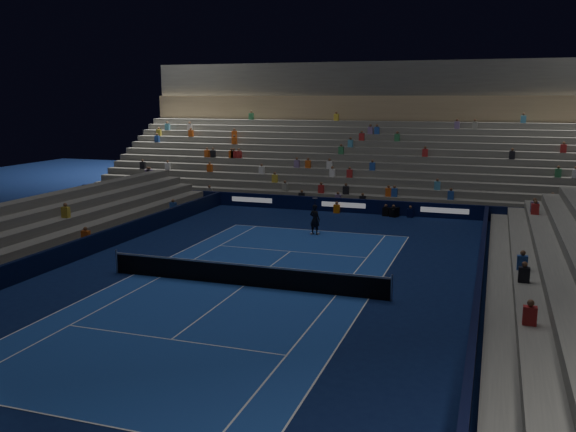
{
  "coord_description": "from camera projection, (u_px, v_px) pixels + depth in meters",
  "views": [
    {
      "loc": [
        10.01,
        -23.8,
        8.06
      ],
      "look_at": [
        0.0,
        6.0,
        2.0
      ],
      "focal_mm": 38.52,
      "sensor_mm": 36.0,
      "label": 1
    }
  ],
  "objects": [
    {
      "name": "tennis_net",
      "position": [
        244.0,
        275.0,
        26.71
      ],
      "size": [
        12.9,
        0.1,
        1.1
      ],
      "color": "#B2B2B7",
      "rests_on": "ground"
    },
    {
      "name": "grandstand_main",
      "position": [
        370.0,
        154.0,
        52.14
      ],
      "size": [
        44.0,
        15.2,
        11.2
      ],
      "color": "#63635F",
      "rests_on": "ground"
    },
    {
      "name": "court_surface",
      "position": [
        244.0,
        286.0,
        26.81
      ],
      "size": [
        10.97,
        23.77,
        0.01
      ],
      "primitive_type": "cube",
      "color": "#1B4199",
      "rests_on": "ground"
    },
    {
      "name": "grandstand_west",
      "position": [
        0.0,
        243.0,
        30.75
      ],
      "size": [
        5.0,
        37.0,
        2.5
      ],
      "color": "#60605C",
      "rests_on": "ground"
    },
    {
      "name": "broadcast_camera",
      "position": [
        394.0,
        212.0,
        42.25
      ],
      "size": [
        0.67,
        1.03,
        0.65
      ],
      "color": "black",
      "rests_on": "ground"
    },
    {
      "name": "ground",
      "position": [
        244.0,
        286.0,
        26.81
      ],
      "size": [
        90.0,
        90.0,
        0.0
      ],
      "primitive_type": "plane",
      "color": "#0B1743",
      "rests_on": "ground"
    },
    {
      "name": "sponsor_barrier_far",
      "position": [
        344.0,
        205.0,
        43.93
      ],
      "size": [
        44.0,
        0.25,
        1.0
      ],
      "primitive_type": "cube",
      "color": "black",
      "rests_on": "ground"
    },
    {
      "name": "tennis_player",
      "position": [
        315.0,
        220.0,
        36.7
      ],
      "size": [
        0.76,
        0.61,
        1.82
      ],
      "primitive_type": "imported",
      "rotation": [
        0.0,
        0.0,
        2.84
      ],
      "color": "black",
      "rests_on": "ground"
    },
    {
      "name": "sponsor_barrier_east",
      "position": [
        478.0,
        298.0,
        23.68
      ],
      "size": [
        0.25,
        37.0,
        1.0
      ],
      "primitive_type": "cube",
      "color": "black",
      "rests_on": "ground"
    },
    {
      "name": "sponsor_barrier_west",
      "position": [
        58.0,
        257.0,
        29.75
      ],
      "size": [
        0.25,
        37.0,
        1.0
      ],
      "primitive_type": "cube",
      "color": "black",
      "rests_on": "ground"
    }
  ]
}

